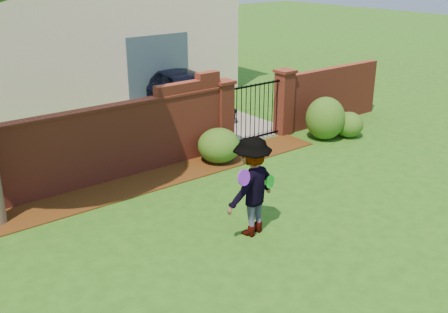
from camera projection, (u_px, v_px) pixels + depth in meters
ground at (254, 236)px, 9.69m from camera, size 80.00×80.00×0.01m
mulch_bed at (122, 189)px, 11.60m from camera, size 11.10×1.08×0.03m
brick_wall at (60, 152)px, 11.15m from camera, size 8.70×0.31×2.16m
brick_wall_return at (331, 95)px, 16.12m from camera, size 4.00×0.25×1.70m
pillar_left at (223, 115)px, 13.67m from camera, size 0.50×0.50×1.88m
pillar_right at (284, 102)px, 14.94m from camera, size 0.50×0.50×1.88m
iron_gate at (255, 112)px, 14.34m from camera, size 1.78×0.03×1.60m
driveway at (176, 110)px, 17.59m from camera, size 3.20×8.00×0.01m
house at (48, 9)px, 17.98m from camera, size 12.40×6.40×6.30m
car at (190, 93)px, 16.86m from camera, size 2.18×4.38×1.43m
shrub_left at (219, 146)px, 13.01m from camera, size 1.06×1.06×0.87m
shrub_middle at (325, 118)px, 14.64m from camera, size 1.10×1.10×1.21m
shrub_right at (349, 125)px, 14.89m from camera, size 0.82×0.82×0.73m
man at (253, 187)px, 9.44m from camera, size 1.33×0.93×1.88m
frisbee_purple at (244, 178)px, 8.88m from camera, size 0.29×0.12×0.29m
frisbee_green at (270, 182)px, 9.56m from camera, size 0.26×0.11×0.25m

